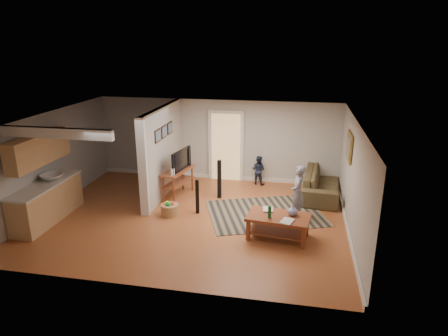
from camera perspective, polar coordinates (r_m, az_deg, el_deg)
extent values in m
plane|color=#9B5127|center=(10.07, -4.49, -7.03)|extent=(7.50, 7.50, 0.00)
cube|color=#A6A29F|center=(12.41, -1.01, 4.01)|extent=(7.50, 0.04, 2.50)
cube|color=#A6A29F|center=(11.18, -23.54, 0.90)|extent=(0.04, 6.00, 2.50)
cube|color=#A6A29F|center=(9.37, 18.03, -1.61)|extent=(0.04, 6.00, 2.50)
cube|color=white|center=(9.30, -4.87, 7.07)|extent=(7.50, 6.00, 0.04)
cube|color=#A6A29F|center=(11.29, -8.61, 2.37)|extent=(0.15, 3.10, 2.50)
cube|color=white|center=(9.90, -11.53, -0.02)|extent=(0.22, 0.10, 2.50)
cube|color=white|center=(12.73, -1.01, -1.22)|extent=(7.50, 0.04, 0.12)
cube|color=white|center=(9.82, 17.18, -8.15)|extent=(0.04, 6.00, 0.12)
cube|color=#D8B272|center=(12.35, 0.30, 2.99)|extent=(0.90, 0.06, 2.10)
cube|color=tan|center=(10.64, -23.93, -4.57)|extent=(0.60, 2.20, 0.90)
cube|color=beige|center=(10.48, -24.25, -2.19)|extent=(0.64, 2.24, 0.05)
cube|color=tan|center=(10.25, -24.97, 2.44)|extent=(0.35, 2.00, 0.70)
imported|color=silver|center=(10.70, -23.37, -1.53)|extent=(0.54, 0.54, 0.19)
cube|color=black|center=(10.52, -9.48, 4.55)|extent=(0.03, 0.40, 0.34)
cube|color=black|center=(10.98, -8.59, 5.16)|extent=(0.03, 0.40, 0.34)
cube|color=black|center=(11.44, -7.77, 5.72)|extent=(0.03, 0.40, 0.34)
cube|color=olive|center=(10.18, 17.46, 2.93)|extent=(0.04, 0.90, 0.68)
cube|color=black|center=(10.31, 5.91, -6.41)|extent=(3.38, 2.93, 0.01)
imported|color=#403A20|center=(11.81, 13.69, -3.64)|extent=(1.15, 2.50, 0.71)
cube|color=maroon|center=(8.96, 7.79, -6.96)|extent=(1.45, 0.97, 0.07)
cube|color=silver|center=(8.95, 7.79, -6.93)|extent=(0.91, 0.59, 0.02)
cube|color=maroon|center=(9.10, 7.70, -8.84)|extent=(1.33, 0.84, 0.03)
cube|color=maroon|center=(8.90, 3.48, -8.77)|extent=(0.09, 0.09, 0.50)
cube|color=maroon|center=(8.71, 11.25, -9.75)|extent=(0.09, 0.09, 0.50)
cube|color=maroon|center=(9.45, 4.50, -7.11)|extent=(0.09, 0.09, 0.50)
cube|color=maroon|center=(9.27, 11.79, -7.99)|extent=(0.09, 0.09, 0.50)
imported|color=navy|center=(9.02, 9.75, -6.63)|extent=(0.26, 0.26, 0.24)
cylinder|color=#124F24|center=(8.76, 6.53, -6.27)|extent=(0.07, 0.07, 0.27)
imported|color=#998C4C|center=(9.19, 5.61, -5.96)|extent=(0.26, 0.33, 0.03)
imported|color=#66594C|center=(8.72, 8.25, -7.45)|extent=(0.33, 0.39, 0.03)
cube|color=maroon|center=(11.13, -6.60, -0.36)|extent=(0.72, 1.33, 0.05)
cube|color=maroon|center=(11.24, -6.54, -2.04)|extent=(0.64, 1.22, 0.03)
cylinder|color=maroon|center=(10.89, -8.64, -2.99)|extent=(0.05, 0.05, 0.78)
cylinder|color=maroon|center=(11.78, -5.93, -1.24)|extent=(0.05, 0.05, 0.78)
cylinder|color=maroon|center=(10.74, -7.19, -3.23)|extent=(0.05, 0.05, 0.78)
cylinder|color=maroon|center=(11.64, -4.56, -1.43)|extent=(0.05, 0.05, 0.78)
imported|color=black|center=(11.11, -6.51, -0.24)|extent=(0.33, 1.02, 0.59)
cylinder|color=white|center=(10.65, -7.34, -0.55)|extent=(0.11, 0.11, 0.19)
cube|color=black|center=(10.13, -3.83, -4.11)|extent=(0.11, 0.11, 0.89)
cube|color=black|center=(11.04, -0.66, -1.60)|extent=(0.12, 0.12, 1.10)
cylinder|color=olive|center=(10.19, -7.76, -5.95)|extent=(0.44, 0.44, 0.29)
sphere|color=red|center=(10.15, -7.42, -5.14)|extent=(0.13, 0.13, 0.13)
sphere|color=yellow|center=(10.16, -8.13, -5.03)|extent=(0.13, 0.13, 0.13)
sphere|color=green|center=(10.07, -7.91, -5.13)|extent=(0.13, 0.13, 0.13)
imported|color=gray|center=(10.17, 10.28, -7.03)|extent=(0.36, 0.52, 1.36)
imported|color=#1E263E|center=(12.30, 4.87, -2.28)|extent=(0.52, 0.45, 0.90)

